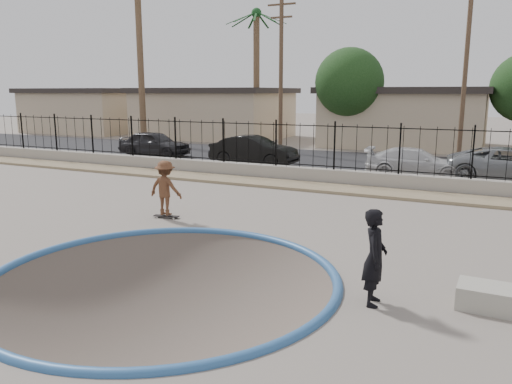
{
  "coord_description": "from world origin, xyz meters",
  "views": [
    {
      "loc": [
        5.7,
        -8.59,
        3.62
      ],
      "look_at": [
        0.59,
        2.0,
        1.25
      ],
      "focal_mm": 35.0,
      "sensor_mm": 36.0,
      "label": 1
    }
  ],
  "objects_px": {
    "car_b": "(254,150)",
    "concrete_ledge": "(508,301)",
    "car_a": "(154,143)",
    "car_c": "(416,163)",
    "videographer": "(375,257)",
    "skater": "(166,191)",
    "skateboard": "(166,216)",
    "car_d": "(511,165)"
  },
  "relations": [
    {
      "from": "skater",
      "to": "videographer",
      "type": "distance_m",
      "value": 7.6
    },
    {
      "from": "car_a",
      "to": "skateboard",
      "type": "bearing_deg",
      "value": -143.83
    },
    {
      "from": "concrete_ledge",
      "to": "car_b",
      "type": "relative_size",
      "value": 0.37
    },
    {
      "from": "car_a",
      "to": "car_d",
      "type": "bearing_deg",
      "value": -93.32
    },
    {
      "from": "videographer",
      "to": "skater",
      "type": "bearing_deg",
      "value": 55.0
    },
    {
      "from": "videographer",
      "to": "car_c",
      "type": "bearing_deg",
      "value": -3.02
    },
    {
      "from": "car_b",
      "to": "concrete_ledge",
      "type": "bearing_deg",
      "value": -139.93
    },
    {
      "from": "videographer",
      "to": "car_c",
      "type": "relative_size",
      "value": 0.4
    },
    {
      "from": "concrete_ledge",
      "to": "skateboard",
      "type": "bearing_deg",
      "value": 162.94
    },
    {
      "from": "car_c",
      "to": "car_d",
      "type": "distance_m",
      "value": 3.69
    },
    {
      "from": "car_b",
      "to": "car_a",
      "type": "bearing_deg",
      "value": 83.52
    },
    {
      "from": "car_c",
      "to": "concrete_ledge",
      "type": "bearing_deg",
      "value": -169.81
    },
    {
      "from": "videographer",
      "to": "car_a",
      "type": "bearing_deg",
      "value": 38.45
    },
    {
      "from": "car_b",
      "to": "car_d",
      "type": "xyz_separation_m",
      "value": [
        11.43,
        0.38,
        -0.04
      ]
    },
    {
      "from": "skateboard",
      "to": "concrete_ledge",
      "type": "xyz_separation_m",
      "value": [
        8.91,
        -2.73,
        0.15
      ]
    },
    {
      "from": "car_b",
      "to": "car_c",
      "type": "bearing_deg",
      "value": -91.31
    },
    {
      "from": "car_c",
      "to": "videographer",
      "type": "bearing_deg",
      "value": -178.98
    },
    {
      "from": "skateboard",
      "to": "concrete_ledge",
      "type": "height_order",
      "value": "concrete_ledge"
    },
    {
      "from": "car_a",
      "to": "car_b",
      "type": "relative_size",
      "value": 0.95
    },
    {
      "from": "car_b",
      "to": "videographer",
      "type": "bearing_deg",
      "value": -146.93
    },
    {
      "from": "skateboard",
      "to": "concrete_ledge",
      "type": "distance_m",
      "value": 9.32
    },
    {
      "from": "car_a",
      "to": "skater",
      "type": "bearing_deg",
      "value": -143.83
    },
    {
      "from": "skater",
      "to": "car_a",
      "type": "xyz_separation_m",
      "value": [
        -8.95,
        11.3,
        -0.05
      ]
    },
    {
      "from": "videographer",
      "to": "car_b",
      "type": "height_order",
      "value": "videographer"
    },
    {
      "from": "videographer",
      "to": "car_d",
      "type": "distance_m",
      "value": 14.52
    },
    {
      "from": "videographer",
      "to": "car_d",
      "type": "bearing_deg",
      "value": -17.72
    },
    {
      "from": "skateboard",
      "to": "car_d",
      "type": "relative_size",
      "value": 0.16
    },
    {
      "from": "skateboard",
      "to": "videographer",
      "type": "xyz_separation_m",
      "value": [
        6.8,
        -3.38,
        0.79
      ]
    },
    {
      "from": "skateboard",
      "to": "car_b",
      "type": "distance_m",
      "value": 10.84
    },
    {
      "from": "skater",
      "to": "car_c",
      "type": "bearing_deg",
      "value": -119.33
    },
    {
      "from": "skateboard",
      "to": "car_d",
      "type": "bearing_deg",
      "value": 38.85
    },
    {
      "from": "skateboard",
      "to": "car_c",
      "type": "distance_m",
      "value": 11.76
    },
    {
      "from": "car_a",
      "to": "car_c",
      "type": "relative_size",
      "value": 0.99
    },
    {
      "from": "car_c",
      "to": "car_d",
      "type": "relative_size",
      "value": 0.85
    },
    {
      "from": "skater",
      "to": "car_c",
      "type": "relative_size",
      "value": 0.38
    },
    {
      "from": "skater",
      "to": "skateboard",
      "type": "bearing_deg",
      "value": 114.97
    },
    {
      "from": "car_b",
      "to": "car_d",
      "type": "bearing_deg",
      "value": -88.19
    },
    {
      "from": "skateboard",
      "to": "car_d",
      "type": "xyz_separation_m",
      "value": [
        9.11,
        10.95,
        0.67
      ]
    },
    {
      "from": "car_b",
      "to": "car_d",
      "type": "height_order",
      "value": "car_b"
    },
    {
      "from": "skater",
      "to": "car_b",
      "type": "height_order",
      "value": "skater"
    },
    {
      "from": "car_b",
      "to": "car_d",
      "type": "distance_m",
      "value": 11.44
    },
    {
      "from": "skater",
      "to": "videographer",
      "type": "relative_size",
      "value": 0.94
    }
  ]
}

